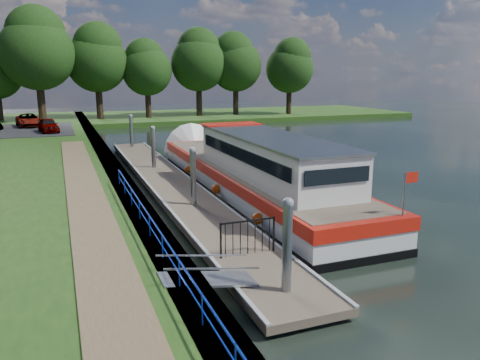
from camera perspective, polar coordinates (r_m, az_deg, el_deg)
name	(u,v)px	position (r m, az deg, el deg)	size (l,w,h in m)	color
ground	(278,296)	(13.35, 4.60, -13.93)	(160.00, 160.00, 0.00)	black
bank_edge	(117,179)	(26.45, -14.81, 0.13)	(1.10, 90.00, 0.78)	#473D2D
far_bank	(192,116)	(65.29, -5.83, 7.73)	(60.00, 18.00, 0.60)	#1F4012
footpath	(89,209)	(19.43, -17.88, -3.35)	(1.60, 40.00, 0.05)	brown
blue_fence	(155,230)	(14.70, -10.28, -5.99)	(0.04, 18.04, 0.72)	#0C2DBF
pontoon	(171,187)	(24.97, -8.43, -0.80)	(2.50, 30.00, 0.56)	brown
mooring_piles	(170,166)	(24.74, -8.51, 1.67)	(0.30, 27.30, 3.55)	gray
gangway	(208,278)	(12.89, -3.94, -11.87)	(2.58, 1.00, 0.92)	#A5A8AD
gate_panel	(248,232)	(14.76, 0.95, -6.38)	(1.85, 0.05, 1.15)	black
barge	(246,171)	(24.20, 0.75, 1.10)	(4.36, 21.15, 4.78)	black
horizon_trees	(86,57)	(59.53, -18.23, 14.06)	(54.38, 10.03, 12.87)	#332316
car_a	(48,125)	(46.08, -22.33, 6.20)	(1.48, 3.68, 1.25)	#999999
car_d	(29,120)	(51.75, -24.37, 6.66)	(2.12, 4.60, 1.28)	#999999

